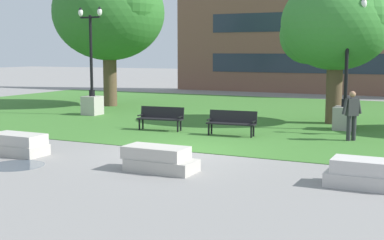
% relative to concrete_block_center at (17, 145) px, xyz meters
% --- Properties ---
extents(ground_plane, '(140.00, 140.00, 0.00)m').
position_rel_concrete_block_center_xyz_m(ground_plane, '(4.20, 2.62, -0.31)').
color(ground_plane, gray).
extents(grass_lawn, '(40.00, 20.00, 0.02)m').
position_rel_concrete_block_center_xyz_m(grass_lawn, '(4.20, 12.62, -0.30)').
color(grass_lawn, '#3D752D').
rests_on(grass_lawn, ground).
extents(concrete_block_center, '(1.80, 0.90, 0.64)m').
position_rel_concrete_block_center_xyz_m(concrete_block_center, '(0.00, 0.00, 0.00)').
color(concrete_block_center, '#B2ADA3').
rests_on(concrete_block_center, ground).
extents(concrete_block_left, '(1.89, 0.90, 0.64)m').
position_rel_concrete_block_center_xyz_m(concrete_block_left, '(4.88, -0.06, 0.00)').
color(concrete_block_left, '#B2ADA3').
rests_on(concrete_block_left, ground).
extents(concrete_block_right, '(1.80, 0.90, 0.64)m').
position_rel_concrete_block_center_xyz_m(concrete_block_right, '(9.96, 0.56, 0.00)').
color(concrete_block_right, '#BCB7B2').
rests_on(concrete_block_right, ground).
extents(puddle, '(1.55, 1.55, 0.01)m').
position_rel_concrete_block_center_xyz_m(puddle, '(1.05, -1.17, -0.30)').
color(puddle, '#47515B').
rests_on(puddle, ground).
extents(park_bench_near_left, '(1.84, 0.68, 0.90)m').
position_rel_concrete_block_center_xyz_m(park_bench_near_left, '(4.44, 6.13, 0.23)').
color(park_bench_near_left, black).
rests_on(park_bench_near_left, grass_lawn).
extents(park_bench_near_right, '(1.85, 0.73, 0.90)m').
position_rel_concrete_block_center_xyz_m(park_bench_near_right, '(1.45, 6.18, 0.23)').
color(park_bench_near_right, black).
rests_on(park_bench_near_right, grass_lawn).
extents(lamp_post_left, '(1.32, 0.80, 5.14)m').
position_rel_concrete_block_center_xyz_m(lamp_post_left, '(-4.01, 9.17, 0.75)').
color(lamp_post_left, '#ADA89E').
rests_on(lamp_post_left, grass_lawn).
extents(lamp_post_center, '(1.32, 0.80, 5.09)m').
position_rel_concrete_block_center_xyz_m(lamp_post_center, '(7.88, 9.39, 0.74)').
color(lamp_post_center, gray).
rests_on(lamp_post_center, grass_lawn).
extents(tree_near_right, '(6.46, 6.16, 7.78)m').
position_rel_concrete_block_center_xyz_m(tree_near_right, '(-5.73, 13.12, 4.79)').
color(tree_near_right, brown).
rests_on(tree_near_right, grass_lawn).
extents(tree_far_right, '(4.81, 4.59, 6.15)m').
position_rel_concrete_block_center_xyz_m(tree_far_right, '(7.05, 11.10, 3.84)').
color(tree_far_right, brown).
rests_on(tree_far_right, grass_lawn).
extents(person_bystander_near_lawn, '(0.62, 0.68, 1.71)m').
position_rel_concrete_block_center_xyz_m(person_bystander_near_lawn, '(8.55, 6.86, 0.68)').
color(person_bystander_near_lawn, '#28282D').
rests_on(person_bystander_near_lawn, grass_lawn).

